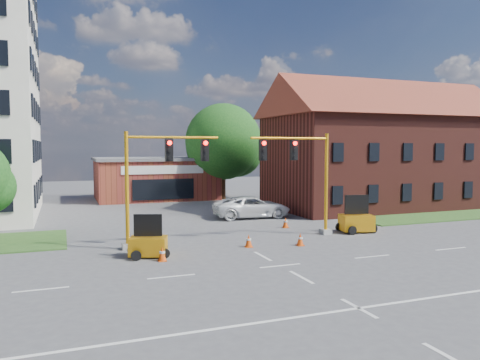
{
  "coord_description": "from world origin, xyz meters",
  "views": [
    {
      "loc": [
        -9.14,
        -18.84,
        5.36
      ],
      "look_at": [
        1.86,
        10.0,
        3.2
      ],
      "focal_mm": 35.0,
      "sensor_mm": 36.0,
      "label": 1
    }
  ],
  "objects_px": {
    "trailer_west": "(148,244)",
    "trailer_east": "(356,221)",
    "signal_mast_east": "(303,171)",
    "pickup_white": "(252,207)",
    "signal_mast_west": "(158,174)"
  },
  "relations": [
    {
      "from": "signal_mast_west",
      "to": "signal_mast_east",
      "type": "relative_size",
      "value": 1.0
    },
    {
      "from": "signal_mast_west",
      "to": "trailer_east",
      "type": "height_order",
      "value": "signal_mast_west"
    },
    {
      "from": "signal_mast_west",
      "to": "signal_mast_east",
      "type": "distance_m",
      "value": 8.71
    },
    {
      "from": "signal_mast_east",
      "to": "trailer_east",
      "type": "xyz_separation_m",
      "value": [
        3.82,
        -0.09,
        -3.21
      ]
    },
    {
      "from": "trailer_west",
      "to": "trailer_east",
      "type": "xyz_separation_m",
      "value": [
        13.47,
        2.01,
        0.08
      ]
    },
    {
      "from": "signal_mast_east",
      "to": "pickup_white",
      "type": "relative_size",
      "value": 1.05
    },
    {
      "from": "signal_mast_east",
      "to": "pickup_white",
      "type": "distance_m",
      "value": 8.57
    },
    {
      "from": "signal_mast_east",
      "to": "trailer_west",
      "type": "relative_size",
      "value": 3.02
    },
    {
      "from": "trailer_west",
      "to": "trailer_east",
      "type": "height_order",
      "value": "trailer_east"
    },
    {
      "from": "trailer_west",
      "to": "pickup_white",
      "type": "xyz_separation_m",
      "value": [
        9.63,
        10.09,
        0.19
      ]
    },
    {
      "from": "signal_mast_west",
      "to": "trailer_west",
      "type": "relative_size",
      "value": 3.02
    },
    {
      "from": "signal_mast_east",
      "to": "pickup_white",
      "type": "xyz_separation_m",
      "value": [
        -0.01,
        7.99,
        -3.1
      ]
    },
    {
      "from": "trailer_west",
      "to": "pickup_white",
      "type": "height_order",
      "value": "trailer_west"
    },
    {
      "from": "signal_mast_east",
      "to": "trailer_west",
      "type": "height_order",
      "value": "signal_mast_east"
    },
    {
      "from": "trailer_east",
      "to": "pickup_white",
      "type": "height_order",
      "value": "trailer_east"
    }
  ]
}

